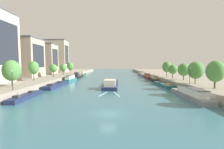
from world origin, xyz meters
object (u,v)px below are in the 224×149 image
(moored_boat_right_far, at_px, (142,74))
(moored_boat_left_second, at_px, (83,74))
(tree_right_far, at_px, (173,69))
(tree_right_midway, at_px, (167,67))
(barge_midriver, at_px, (111,84))
(tree_left_distant, at_px, (70,66))
(tree_right_past_mid, at_px, (196,70))
(lamppost_left_bank, at_px, (12,79))
(tree_left_midway, at_px, (53,68))
(moored_boat_left_downstream, at_px, (56,85))
(tree_right_nearest, at_px, (184,70))
(moored_boat_left_gap_after, at_px, (70,79))
(moored_boat_right_second, at_px, (163,84))
(moored_boat_right_downstream, at_px, (147,76))
(tree_left_by_lamp, at_px, (63,68))
(lamppost_right_bank, at_px, (190,75))
(moored_boat_left_end, at_px, (78,76))
(tree_left_second, at_px, (12,71))
(tree_right_third, at_px, (215,71))
(tree_left_third, at_px, (34,68))
(moored_boat_left_far, at_px, (26,96))
(moored_boat_right_midway, at_px, (154,78))
(moored_boat_right_near, at_px, (190,93))

(moored_boat_right_far, bearing_deg, moored_boat_left_second, 178.82)
(tree_right_far, xyz_separation_m, tree_right_midway, (0.26, 8.14, 0.83))
(barge_midriver, distance_m, tree_left_distant, 47.10)
(moored_boat_left_second, height_order, tree_right_past_mid, tree_right_past_mid)
(lamppost_left_bank, bearing_deg, barge_midriver, 40.70)
(tree_left_midway, xyz_separation_m, tree_right_past_mid, (51.29, -21.52, 0.14))
(tree_left_distant, bearing_deg, moored_boat_left_second, 42.28)
(moored_boat_left_downstream, xyz_separation_m, tree_right_nearest, (45.44, 3.24, 5.25))
(moored_boat_left_gap_after, bearing_deg, moored_boat_left_second, 90.60)
(moored_boat_left_downstream, height_order, tree_right_nearest, tree_right_nearest)
(moored_boat_right_second, xyz_separation_m, moored_boat_right_downstream, (0.60, 28.77, 0.59))
(moored_boat_left_gap_after, relative_size, moored_boat_right_second, 0.87)
(barge_midriver, height_order, moored_boat_right_far, barge_midriver)
(tree_left_by_lamp, bearing_deg, tree_right_far, -17.38)
(moored_boat_left_downstream, relative_size, tree_right_far, 2.98)
(moored_boat_right_second, xyz_separation_m, tree_right_nearest, (7.56, 0.62, 5.32))
(moored_boat_right_second, relative_size, lamppost_right_bank, 3.21)
(moored_boat_left_end, xyz_separation_m, lamppost_right_bank, (41.99, -40.28, 3.69))
(moored_boat_left_end, distance_m, lamppost_left_bank, 50.22)
(moored_boat_right_downstream, relative_size, tree_right_midway, 1.77)
(tree_left_second, xyz_separation_m, tree_left_by_lamp, (0.29, 40.55, -0.38))
(moored_boat_left_second, height_order, tree_right_third, tree_right_third)
(moored_boat_left_second, bearing_deg, tree_right_past_mid, -50.41)
(tree_left_midway, distance_m, tree_right_far, 51.80)
(lamppost_left_bank, bearing_deg, moored_boat_left_gap_after, 83.46)
(moored_boat_left_downstream, distance_m, tree_left_midway, 17.27)
(moored_boat_left_gap_after, bearing_deg, tree_right_third, -35.54)
(tree_left_by_lamp, bearing_deg, tree_right_third, -40.31)
(tree_right_far, bearing_deg, tree_right_past_mid, -91.33)
(tree_left_third, bearing_deg, tree_left_distant, 88.40)
(moored_boat_left_end, relative_size, tree_right_far, 2.34)
(moored_boat_left_second, xyz_separation_m, tree_left_distant, (-6.78, -6.17, 5.33))
(barge_midriver, xyz_separation_m, moored_boat_left_far, (-19.40, -19.57, -0.36))
(moored_boat_right_midway, xyz_separation_m, tree_right_past_mid, (5.86, -25.10, 5.01))
(moored_boat_left_downstream, xyz_separation_m, tree_left_distant, (-6.75, 40.97, 5.69))
(moored_boat_right_far, bearing_deg, moored_boat_right_second, -90.21)
(tree_right_midway, xyz_separation_m, lamppost_right_bank, (-2.97, -28.01, -1.82))
(barge_midriver, height_order, moored_boat_right_near, barge_midriver)
(moored_boat_left_far, height_order, lamppost_left_bank, lamppost_left_bank)
(moored_boat_left_second, bearing_deg, tree_right_midway, -30.82)
(tree_right_nearest, distance_m, lamppost_left_bank, 53.18)
(moored_boat_left_downstream, bearing_deg, moored_boat_right_second, 3.96)
(moored_boat_left_second, height_order, lamppost_left_bank, lamppost_left_bank)
(tree_left_distant, height_order, lamppost_right_bank, tree_left_distant)
(tree_right_third, relative_size, tree_right_past_mid, 1.02)
(lamppost_left_bank, bearing_deg, tree_left_midway, 95.81)
(moored_boat_left_gap_after, height_order, moored_boat_right_downstream, moored_boat_left_gap_after)
(moored_boat_left_far, bearing_deg, tree_left_by_lamp, 97.95)
(lamppost_left_bank, bearing_deg, moored_boat_right_downstream, 49.32)
(tree_left_by_lamp, bearing_deg, barge_midriver, -45.56)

